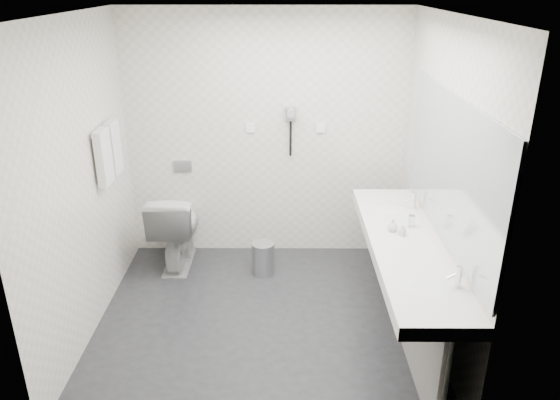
{
  "coord_description": "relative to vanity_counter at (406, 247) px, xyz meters",
  "views": [
    {
      "loc": [
        0.17,
        -3.88,
        2.73
      ],
      "look_at": [
        0.15,
        0.15,
        1.05
      ],
      "focal_mm": 34.3,
      "sensor_mm": 36.0,
      "label": 1
    }
  ],
  "objects": [
    {
      "name": "wall_left",
      "position": [
        -2.52,
        0.2,
        0.45
      ],
      "size": [
        0.0,
        2.6,
        2.6
      ],
      "primitive_type": "plane",
      "rotation": [
        1.57,
        0.0,
        1.57
      ],
      "color": "silver",
      "rests_on": "floor"
    },
    {
      "name": "vanity_post_far",
      "position": [
        0.05,
        1.04,
        -0.42
      ],
      "size": [
        0.06,
        0.06,
        0.75
      ],
      "primitive_type": "cylinder",
      "color": "silver",
      "rests_on": "floor"
    },
    {
      "name": "towel_near",
      "position": [
        -2.46,
        0.61,
        0.53
      ],
      "size": [
        0.07,
        0.24,
        0.48
      ],
      "primitive_type": "cube",
      "color": "silver",
      "rests_on": "towel_rail"
    },
    {
      "name": "towel_far",
      "position": [
        -2.46,
        0.89,
        0.53
      ],
      "size": [
        0.07,
        0.24,
        0.48
      ],
      "primitive_type": "cube",
      "color": "silver",
      "rests_on": "towel_rail"
    },
    {
      "name": "floor",
      "position": [
        -1.12,
        0.2,
        -0.8
      ],
      "size": [
        2.8,
        2.8,
        0.0
      ],
      "primitive_type": "plane",
      "color": "#232428",
      "rests_on": "ground"
    },
    {
      "name": "ceiling",
      "position": [
        -1.12,
        0.2,
        1.7
      ],
      "size": [
        2.8,
        2.8,
        0.0
      ],
      "primitive_type": "plane",
      "rotation": [
        3.14,
        0.0,
        0.0
      ],
      "color": "white",
      "rests_on": "wall_back"
    },
    {
      "name": "faucet_near",
      "position": [
        0.19,
        -0.65,
        0.12
      ],
      "size": [
        0.04,
        0.04,
        0.15
      ],
      "primitive_type": "cylinder",
      "color": "silver",
      "rests_on": "vanity_counter"
    },
    {
      "name": "dryer_barrel",
      "position": [
        -0.88,
        1.4,
        0.73
      ],
      "size": [
        0.08,
        0.14,
        0.08
      ],
      "primitive_type": "cylinder",
      "rotation": [
        1.57,
        0.0,
        0.0
      ],
      "color": "gray",
      "rests_on": "dryer_cradle"
    },
    {
      "name": "soap_bottle_a",
      "position": [
        -0.01,
        0.11,
        0.1
      ],
      "size": [
        0.06,
        0.06,
        0.1
      ],
      "primitive_type": "imported",
      "rotation": [
        0.0,
        0.0,
        0.77
      ],
      "color": "white",
      "rests_on": "vanity_counter"
    },
    {
      "name": "vanity_counter",
      "position": [
        0.0,
        0.0,
        0.0
      ],
      "size": [
        0.55,
        2.2,
        0.1
      ],
      "primitive_type": "cube",
      "color": "white",
      "rests_on": "floor"
    },
    {
      "name": "wall_front",
      "position": [
        -1.12,
        -1.1,
        0.45
      ],
      "size": [
        2.8,
        0.0,
        2.8
      ],
      "primitive_type": "plane",
      "rotation": [
        -1.57,
        0.0,
        0.0
      ],
      "color": "silver",
      "rests_on": "floor"
    },
    {
      "name": "switch_plate_a",
      "position": [
        -1.27,
        1.49,
        0.55
      ],
      "size": [
        0.09,
        0.02,
        0.09
      ],
      "primitive_type": "cube",
      "color": "white",
      "rests_on": "wall_back"
    },
    {
      "name": "dryer_cradle",
      "position": [
        -0.88,
        1.47,
        0.7
      ],
      "size": [
        0.1,
        0.04,
        0.14
      ],
      "primitive_type": "cube",
      "color": "gray",
      "rests_on": "wall_back"
    },
    {
      "name": "switch_plate_b",
      "position": [
        -0.57,
        1.49,
        0.55
      ],
      "size": [
        0.09,
        0.02,
        0.09
      ],
      "primitive_type": "cube",
      "color": "white",
      "rests_on": "wall_back"
    },
    {
      "name": "wall_back",
      "position": [
        -1.12,
        1.5,
        0.45
      ],
      "size": [
        2.8,
        0.0,
        2.8
      ],
      "primitive_type": "plane",
      "rotation": [
        1.57,
        0.0,
        0.0
      ],
      "color": "silver",
      "rests_on": "floor"
    },
    {
      "name": "vanity_post_near",
      "position": [
        0.05,
        -1.04,
        -0.42
      ],
      "size": [
        0.06,
        0.06,
        0.75
      ],
      "primitive_type": "cylinder",
      "color": "silver",
      "rests_on": "floor"
    },
    {
      "name": "flush_plate",
      "position": [
        -1.98,
        1.49,
        0.15
      ],
      "size": [
        0.18,
        0.02,
        0.12
      ],
      "primitive_type": "cube",
      "color": "#B2B5BA",
      "rests_on": "wall_back"
    },
    {
      "name": "dryer_cord",
      "position": [
        -0.88,
        1.46,
        0.45
      ],
      "size": [
        0.02,
        0.02,
        0.35
      ],
      "primitive_type": "cylinder",
      "color": "black",
      "rests_on": "dryer_cradle"
    },
    {
      "name": "soap_bottle_b",
      "position": [
        -0.07,
        0.19,
        0.1
      ],
      "size": [
        0.11,
        0.11,
        0.1
      ],
      "primitive_type": "imported",
      "rotation": [
        0.0,
        0.0,
        -0.73
      ],
      "color": "white",
      "rests_on": "vanity_counter"
    },
    {
      "name": "toilet",
      "position": [
        -2.03,
        1.17,
        -0.4
      ],
      "size": [
        0.45,
        0.79,
        0.8
      ],
      "primitive_type": "imported",
      "rotation": [
        0.0,
        0.0,
        3.13
      ],
      "color": "white",
      "rests_on": "floor"
    },
    {
      "name": "basin_near",
      "position": [
        0.0,
        -0.65,
        0.04
      ],
      "size": [
        0.4,
        0.31,
        0.05
      ],
      "primitive_type": "ellipsoid",
      "color": "white",
      "rests_on": "vanity_counter"
    },
    {
      "name": "bin_lid",
      "position": [
        -1.14,
        0.97,
        -0.48
      ],
      "size": [
        0.23,
        0.23,
        0.02
      ],
      "primitive_type": "cylinder",
      "color": "#B2B5BA",
      "rests_on": "pedal_bin"
    },
    {
      "name": "basin_far",
      "position": [
        0.0,
        0.65,
        0.04
      ],
      "size": [
        0.4,
        0.31,
        0.05
      ],
      "primitive_type": "ellipsoid",
      "color": "white",
      "rests_on": "vanity_counter"
    },
    {
      "name": "pedal_bin",
      "position": [
        -1.14,
        0.97,
        -0.64
      ],
      "size": [
        0.28,
        0.28,
        0.32
      ],
      "primitive_type": "cylinder",
      "rotation": [
        0.0,
        0.0,
        -0.28
      ],
      "color": "#B2B5BA",
      "rests_on": "floor"
    },
    {
      "name": "mirror",
      "position": [
        0.26,
        0.0,
        0.65
      ],
      "size": [
        0.02,
        2.2,
        1.05
      ],
      "primitive_type": "cube",
      "color": "#B2BCC6",
      "rests_on": "wall_right"
    },
    {
      "name": "towel_rail",
      "position": [
        -2.47,
        0.75,
        0.75
      ],
      "size": [
        0.02,
        0.62,
        0.02
      ],
      "primitive_type": "cylinder",
      "rotation": [
        1.57,
        0.0,
        0.0
      ],
      "color": "silver",
      "rests_on": "wall_left"
    },
    {
      "name": "vanity_panel",
      "position": [
        0.02,
        0.0,
        -0.42
      ],
      "size": [
        0.03,
        2.15,
        0.75
      ],
      "primitive_type": "cube",
      "color": "gray",
      "rests_on": "floor"
    },
    {
      "name": "wall_right",
      "position": [
        0.27,
        0.2,
        0.45
      ],
      "size": [
        0.0,
        2.6,
        2.6
      ],
      "primitive_type": "plane",
      "rotation": [
        1.57,
        0.0,
        -1.57
      ],
      "color": "silver",
      "rests_on": "floor"
    },
    {
      "name": "glass_left",
      "position": [
        0.1,
        0.27,
        0.1
      ],
      "size": [
        0.07,
        0.07,
        0.1
      ],
      "primitive_type": "cylinder",
      "rotation": [
        0.0,
        0.0,
        -0.41
      ],
      "color": "silver",
      "rests_on": "vanity_counter"
    },
    {
      "name": "faucet_far",
      "position": [
        0.19,
        0.65,
        0.12
      ],
      "size": [
        0.04,
        0.04,
        0.15
      ],
      "primitive_type": "cylinder",
      "color": "silver",
      "rests_on": "vanity_counter"
    }
  ]
}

